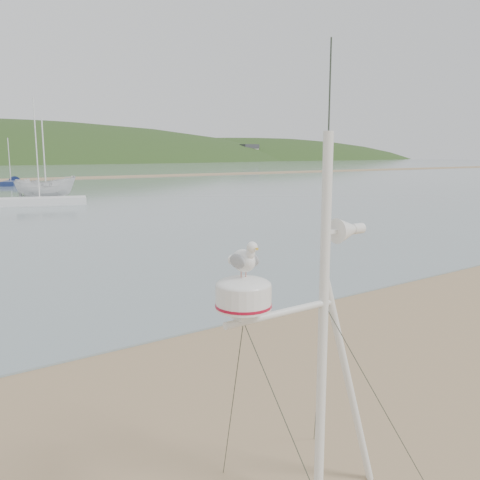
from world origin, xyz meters
TOP-DOWN VIEW (x-y plane):
  - mast_rig at (1.06, -1.29)m, footprint 2.06×2.20m
  - boat_white at (8.61, 37.11)m, footprint 2.05×2.01m
  - sailboat_white_near at (4.77, 33.38)m, footprint 8.42×4.28m
  - sailboat_blue_far at (10.68, 58.82)m, footprint 3.54×5.82m

SIDE VIEW (x-z plane):
  - sailboat_white_near at x=4.77m, z-range -3.75..4.35m
  - sailboat_blue_far at x=10.68m, z-range -2.57..3.18m
  - mast_rig at x=1.06m, z-range -1.20..3.44m
  - boat_white at x=8.61m, z-range 0.04..4.67m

